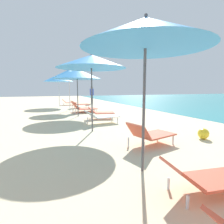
# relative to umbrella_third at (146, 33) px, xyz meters

# --- Properties ---
(umbrella_third) EXTENTS (2.18, 2.18, 2.74)m
(umbrella_third) POSITION_rel_umbrella_third_xyz_m (0.00, 0.00, 0.00)
(umbrella_third) COLOR #4C4C51
(umbrella_third) RESTS_ON ground
(lounger_third_shoreside) EXTENTS (1.40, 0.94, 0.66)m
(lounger_third_shoreside) POSITION_rel_umbrella_third_xyz_m (0.95, 1.18, -2.10)
(lounger_third_shoreside) COLOR #D8593F
(lounger_third_shoreside) RESTS_ON ground
(lounger_third_inland) EXTENTS (1.52, 0.76, 0.52)m
(lounger_third_inland) POSITION_rel_umbrella_third_xyz_m (0.56, -0.97, -2.18)
(lounger_third_inland) COLOR #D8593F
(lounger_third_inland) RESTS_ON ground
(umbrella_fourth) EXTENTS (2.36, 2.36, 2.69)m
(umbrella_fourth) POSITION_rel_umbrella_third_xyz_m (-0.05, 3.31, -0.01)
(umbrella_fourth) COLOR #4C4C51
(umbrella_fourth) RESTS_ON ground
(lounger_fourth_shoreside) EXTENTS (1.50, 0.76, 0.59)m
(lounger_fourth_shoreside) POSITION_rel_umbrella_third_xyz_m (0.70, 4.54, -2.10)
(lounger_fourth_shoreside) COLOR white
(lounger_fourth_shoreside) RESTS_ON ground
(umbrella_fifth) EXTENTS (2.52, 2.52, 2.59)m
(umbrella_fifth) POSITION_rel_umbrella_third_xyz_m (0.14, 6.92, -0.15)
(umbrella_fifth) COLOR #4C4C51
(umbrella_fifth) RESTS_ON ground
(lounger_fifth_shoreside) EXTENTS (1.56, 0.75, 0.67)m
(lounger_fifth_shoreside) POSITION_rel_umbrella_third_xyz_m (0.74, 8.18, -2.13)
(lounger_fifth_shoreside) COLOR #D8593F
(lounger_fifth_shoreside) RESTS_ON ground
(lounger_fifth_inland) EXTENTS (1.39, 0.87, 0.58)m
(lounger_fifth_inland) POSITION_rel_umbrella_third_xyz_m (1.06, 5.75, -2.10)
(lounger_fifth_inland) COLOR #D8593F
(lounger_fifth_inland) RESTS_ON ground
(umbrella_sixth) EXTENTS (2.01, 2.01, 2.84)m
(umbrella_sixth) POSITION_rel_umbrella_third_xyz_m (0.11, 9.77, 0.09)
(umbrella_sixth) COLOR silver
(umbrella_sixth) RESTS_ON ground
(lounger_sixth_shoreside) EXTENTS (1.44, 0.78, 0.58)m
(lounger_sixth_shoreside) POSITION_rel_umbrella_third_xyz_m (1.07, 11.03, -2.10)
(lounger_sixth_shoreside) COLOR #D8593F
(lounger_sixth_shoreside) RESTS_ON ground
(lounger_sixth_inland) EXTENTS (1.43, 0.77, 0.46)m
(lounger_sixth_inland) POSITION_rel_umbrella_third_xyz_m (0.91, 8.82, -2.19)
(lounger_sixth_inland) COLOR #D8593F
(lounger_sixth_inland) RESTS_ON ground
(umbrella_farthest) EXTENTS (2.45, 2.45, 2.72)m
(umbrella_farthest) POSITION_rel_umbrella_third_xyz_m (-0.30, 12.91, -0.06)
(umbrella_farthest) COLOR silver
(umbrella_farthest) RESTS_ON ground
(lounger_farthest_shoreside) EXTENTS (1.35, 0.79, 0.53)m
(lounger_farthest_shoreside) POSITION_rel_umbrella_third_xyz_m (0.64, 13.83, -2.17)
(lounger_farthest_shoreside) COLOR #D8593F
(lounger_farthest_shoreside) RESTS_ON ground
(person_walking_mid) EXTENTS (0.31, 0.41, 1.72)m
(person_walking_mid) POSITION_rel_umbrella_third_xyz_m (2.92, 14.32, -1.37)
(person_walking_mid) COLOR #262628
(person_walking_mid) RESTS_ON ground
(beach_ball) EXTENTS (0.32, 0.32, 0.32)m
(beach_ball) POSITION_rel_umbrella_third_xyz_m (2.80, 1.14, -2.26)
(beach_ball) COLOR yellow
(beach_ball) RESTS_ON ground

